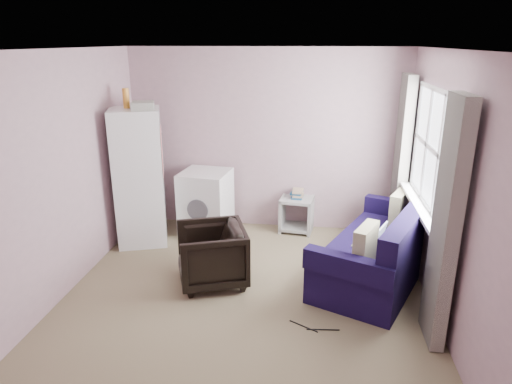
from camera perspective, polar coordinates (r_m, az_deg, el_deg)
room at (r=4.35m, az=-1.39°, el=0.72°), size 3.84×4.24×2.54m
armchair at (r=5.07m, az=-5.57°, el=-7.49°), size 0.86×0.89×0.73m
fridge at (r=6.09m, az=-14.38°, el=1.89°), size 0.77×0.77×2.02m
washing_machine at (r=6.33m, az=-6.28°, el=-1.16°), size 0.70×0.70×0.89m
side_table at (r=6.46m, az=5.14°, el=-2.41°), size 0.50×0.50×0.61m
sofa at (r=5.35m, az=15.48°, el=-7.16°), size 1.64×2.18×0.89m
window_dressing at (r=5.13m, az=19.75°, el=0.70°), size 0.17×2.62×2.18m
floor_cables at (r=4.50m, az=7.17°, el=-16.50°), size 0.47×0.16×0.01m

